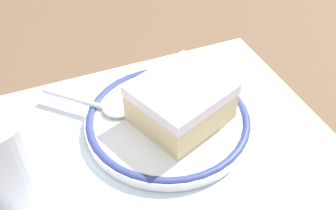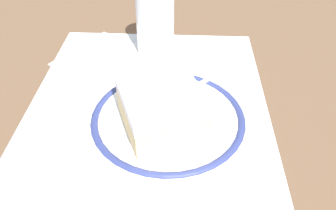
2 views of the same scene
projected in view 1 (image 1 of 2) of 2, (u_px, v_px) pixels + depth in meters
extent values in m
plane|color=brown|center=(154.00, 149.00, 0.46)|extent=(2.40, 2.40, 0.00)
cube|color=silver|center=(154.00, 149.00, 0.46)|extent=(0.42, 0.33, 0.00)
cylinder|color=white|center=(168.00, 121.00, 0.49)|extent=(0.20, 0.20, 0.01)
torus|color=navy|center=(168.00, 119.00, 0.48)|extent=(0.20, 0.20, 0.01)
cube|color=beige|center=(181.00, 106.00, 0.47)|extent=(0.13, 0.12, 0.04)
cube|color=white|center=(181.00, 90.00, 0.45)|extent=(0.13, 0.12, 0.01)
ellipsoid|color=silver|center=(116.00, 110.00, 0.48)|extent=(0.04, 0.04, 0.01)
cylinder|color=silver|center=(72.00, 99.00, 0.50)|extent=(0.07, 0.07, 0.01)
cylinder|color=silver|center=(6.00, 160.00, 0.38)|extent=(0.06, 0.06, 0.10)
cylinder|color=#B7722D|center=(15.00, 181.00, 0.40)|extent=(0.05, 0.05, 0.04)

